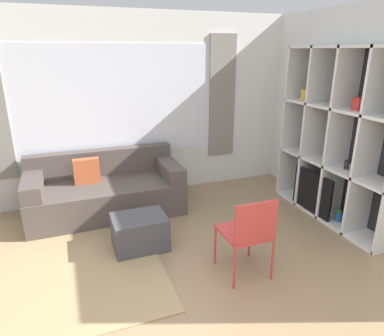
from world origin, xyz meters
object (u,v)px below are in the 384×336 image
(couch_main, at_px, (106,191))
(ottoman, at_px, (140,232))
(folding_chair, at_px, (249,231))
(shelving_unit, at_px, (340,140))

(couch_main, distance_m, ottoman, 1.12)
(ottoman, height_order, folding_chair, folding_chair)
(shelving_unit, distance_m, couch_main, 3.19)
(couch_main, bearing_deg, shelving_unit, -23.56)
(folding_chair, bearing_deg, couch_main, -61.00)
(shelving_unit, distance_m, ottoman, 2.76)
(couch_main, relative_size, folding_chair, 2.37)
(couch_main, distance_m, folding_chair, 2.30)
(ottoman, bearing_deg, couch_main, 101.87)
(ottoman, bearing_deg, shelving_unit, -3.15)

